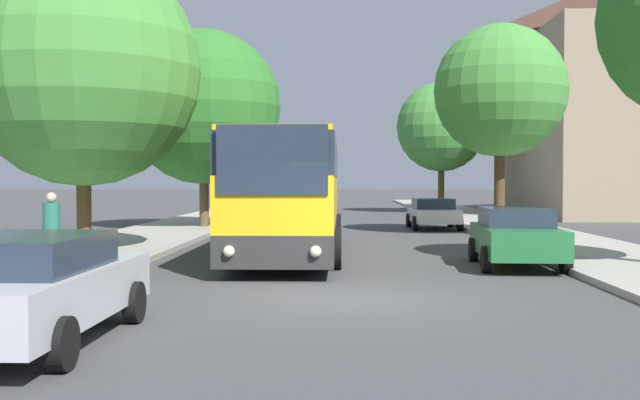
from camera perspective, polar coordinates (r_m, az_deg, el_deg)
ground_plane at (r=13.57m, az=2.02°, el=-7.49°), size 300.00×300.00×0.00m
bus_front at (r=21.30m, az=-2.21°, el=0.57°), size 2.87×12.05×3.29m
bus_middle at (r=36.03m, az=-1.21°, el=0.96°), size 2.90×11.82×3.26m
parked_car_left_curb at (r=10.45m, az=-21.17°, el=-6.13°), size 2.10×4.56×1.42m
parked_car_right_near at (r=18.86m, az=14.72°, el=-2.66°), size 2.14×4.05×1.45m
parked_car_right_far at (r=32.60m, az=8.63°, el=-0.96°), size 2.11×3.94×1.31m
pedestrian_waiting_far at (r=17.02m, az=-19.77°, el=-2.31°), size 0.36×0.36×1.71m
tree_left_near at (r=32.32m, az=-8.85°, el=7.00°), size 6.56×6.56×8.33m
tree_left_far at (r=21.90m, az=-17.62°, el=9.46°), size 6.47×6.47×8.26m
tree_right_near at (r=29.08m, az=13.56°, el=8.08°), size 4.97×4.97×7.80m
tree_right_far at (r=48.52m, az=9.23°, el=5.50°), size 5.69×5.69×8.18m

